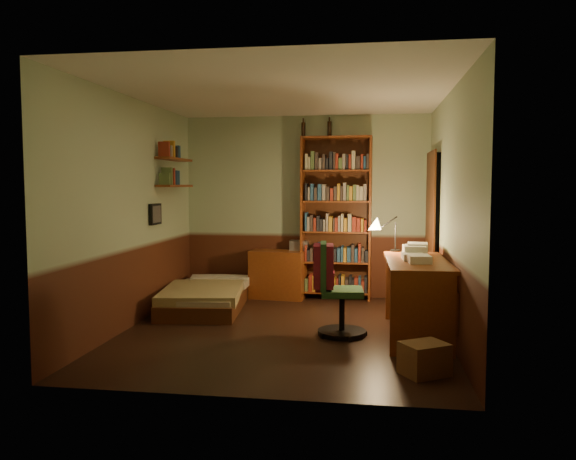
# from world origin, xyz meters

# --- Properties ---
(floor) EXTENTS (3.50, 4.00, 0.02)m
(floor) POSITION_xyz_m (0.00, 0.00, -0.01)
(floor) COLOR black
(floor) RESTS_ON ground
(ceiling) EXTENTS (3.50, 4.00, 0.02)m
(ceiling) POSITION_xyz_m (0.00, 0.00, 2.61)
(ceiling) COLOR silver
(ceiling) RESTS_ON wall_back
(wall_back) EXTENTS (3.50, 0.02, 2.60)m
(wall_back) POSITION_xyz_m (0.00, 2.01, 1.30)
(wall_back) COLOR #A2B893
(wall_back) RESTS_ON ground
(wall_left) EXTENTS (0.02, 4.00, 2.60)m
(wall_left) POSITION_xyz_m (-1.76, 0.00, 1.30)
(wall_left) COLOR #A2B893
(wall_left) RESTS_ON ground
(wall_right) EXTENTS (0.02, 4.00, 2.60)m
(wall_right) POSITION_xyz_m (1.76, 0.00, 1.30)
(wall_right) COLOR #A2B893
(wall_right) RESTS_ON ground
(wall_front) EXTENTS (3.50, 0.02, 2.60)m
(wall_front) POSITION_xyz_m (0.00, -2.01, 1.30)
(wall_front) COLOR #A2B893
(wall_front) RESTS_ON ground
(doorway) EXTENTS (0.06, 0.90, 2.00)m
(doorway) POSITION_xyz_m (1.72, 1.30, 1.00)
(doorway) COLOR black
(doorway) RESTS_ON ground
(door_trim) EXTENTS (0.02, 0.98, 2.08)m
(door_trim) POSITION_xyz_m (1.69, 1.30, 1.00)
(door_trim) COLOR #472311
(door_trim) RESTS_ON ground
(bed) EXTENTS (1.08, 1.81, 0.51)m
(bed) POSITION_xyz_m (-1.19, 0.97, 0.26)
(bed) COLOR olive
(bed) RESTS_ON ground
(dresser) EXTENTS (0.80, 0.46, 0.68)m
(dresser) POSITION_xyz_m (-0.37, 1.76, 0.34)
(dresser) COLOR maroon
(dresser) RESTS_ON ground
(mini_stereo) EXTENTS (0.26, 0.20, 0.14)m
(mini_stereo) POSITION_xyz_m (-0.08, 1.89, 0.75)
(mini_stereo) COLOR #B2B2B7
(mini_stereo) RESTS_ON dresser
(bookshelf) EXTENTS (0.99, 0.34, 2.29)m
(bookshelf) POSITION_xyz_m (0.45, 1.85, 1.14)
(bookshelf) COLOR maroon
(bookshelf) RESTS_ON ground
(bottle_left) EXTENTS (0.07, 0.07, 0.21)m
(bottle_left) POSITION_xyz_m (-0.03, 1.96, 2.39)
(bottle_left) COLOR black
(bottle_left) RESTS_ON bookshelf
(bottle_right) EXTENTS (0.08, 0.08, 0.22)m
(bottle_right) POSITION_xyz_m (0.34, 1.96, 2.40)
(bottle_right) COLOR black
(bottle_right) RESTS_ON bookshelf
(desk) EXTENTS (0.66, 1.54, 0.82)m
(desk) POSITION_xyz_m (1.42, -0.03, 0.41)
(desk) COLOR maroon
(desk) RESTS_ON ground
(paper_stack) EXTENTS (0.24, 0.32, 0.13)m
(paper_stack) POSITION_xyz_m (1.41, 0.25, 0.88)
(paper_stack) COLOR silver
(paper_stack) RESTS_ON desk
(desk_lamp) EXTENTS (0.23, 0.23, 0.61)m
(desk_lamp) POSITION_xyz_m (1.23, 0.73, 1.12)
(desk_lamp) COLOR black
(desk_lamp) RESTS_ON desk
(office_chair) EXTENTS (0.58, 0.52, 1.09)m
(office_chair) POSITION_xyz_m (0.64, -0.10, 0.55)
(office_chair) COLOR #2A552A
(office_chair) RESTS_ON ground
(red_jacket) EXTENTS (0.26, 0.41, 0.45)m
(red_jacket) POSITION_xyz_m (0.85, -0.25, 1.32)
(red_jacket) COLOR maroon
(red_jacket) RESTS_ON office_chair
(wall_shelf_lower) EXTENTS (0.20, 0.90, 0.03)m
(wall_shelf_lower) POSITION_xyz_m (-1.64, 1.10, 1.60)
(wall_shelf_lower) COLOR maroon
(wall_shelf_lower) RESTS_ON wall_left
(wall_shelf_upper) EXTENTS (0.20, 0.90, 0.03)m
(wall_shelf_upper) POSITION_xyz_m (-1.64, 1.10, 1.95)
(wall_shelf_upper) COLOR maroon
(wall_shelf_upper) RESTS_ON wall_left
(framed_picture) EXTENTS (0.04, 0.32, 0.26)m
(framed_picture) POSITION_xyz_m (-1.72, 0.60, 1.25)
(framed_picture) COLOR black
(framed_picture) RESTS_ON wall_left
(cardboard_box_a) EXTENTS (0.46, 0.44, 0.27)m
(cardboard_box_a) POSITION_xyz_m (1.39, -1.27, 0.14)
(cardboard_box_a) COLOR brown
(cardboard_box_a) RESTS_ON ground
(cardboard_box_b) EXTENTS (0.35, 0.31, 0.21)m
(cardboard_box_b) POSITION_xyz_m (1.44, -1.18, 0.11)
(cardboard_box_b) COLOR brown
(cardboard_box_b) RESTS_ON ground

